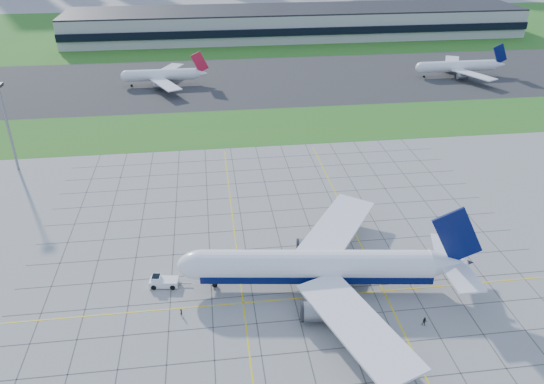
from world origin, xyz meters
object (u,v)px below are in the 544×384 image
Objects in this scene: light_mast at (5,117)px; crew_near at (181,312)px; airliner at (318,266)px; pushback_tug at (163,281)px; distant_jet_1 at (163,75)px; distant_jet_2 at (459,66)px; crew_far at (425,322)px.

crew_near is at bearing -55.03° from light_mast.
airliner is 7.05× the size of pushback_tug.
light_mast is at bearing 54.50° from crew_near.
pushback_tug is 137.46m from distant_jet_1.
crew_near is at bearing -129.80° from distant_jet_2.
crew_near is at bearing -167.32° from crew_far.
distant_jet_1 is at bearing 23.59° from crew_near.
airliner is 38.44× the size of crew_near.
distant_jet_1 is at bearing 100.27° from pushback_tug.
crew_far is (47.94, -17.89, -0.13)m from pushback_tug.
light_mast is 121.43m from crew_far.
light_mast reaches higher than pushback_tug.
distant_jet_2 is (130.15, -3.04, 0.00)m from distant_jet_1.
distant_jet_2 is at bearing 23.97° from light_mast.
distant_jet_1 reaches higher than crew_near.
light_mast reaches higher than airliner.
distant_jet_1 is (37.89, 77.73, -11.70)m from light_mast.
light_mast is 0.60× the size of distant_jet_1.
light_mast reaches higher than distant_jet_1.
airliner is 31.37m from pushback_tug.
crew_far is (17.15, -13.40, -4.21)m from airliner.
crew_far is at bearing -39.99° from light_mast.
distant_jet_1 is (-37.26, 141.74, -0.62)m from airliner.
airliner reaches higher than distant_jet_2.
distant_jet_2 is (92.89, 138.71, -0.62)m from airliner.
distant_jet_1 is (-10.39, 146.76, 3.71)m from crew_near.
airliner reaches higher than crew_near.
airliner is 22.17m from crew_far.
distant_jet_1 is at bearing 132.80° from crew_far.
crew_near is 147.17m from distant_jet_1.
distant_jet_2 is at bearing -1.34° from distant_jet_1.
crew_near is 0.86× the size of crew_far.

